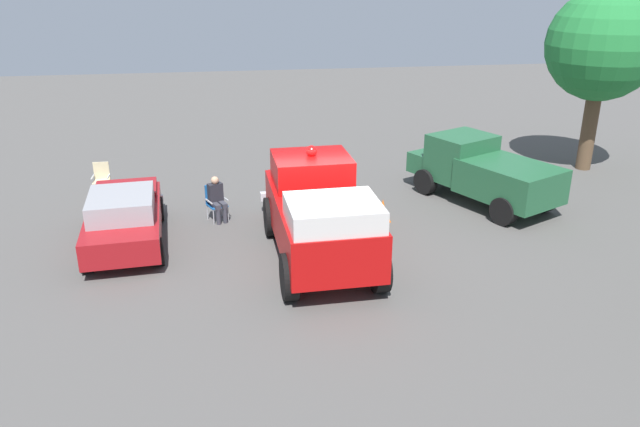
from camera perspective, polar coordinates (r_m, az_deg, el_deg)
The scene contains 9 objects.
ground_plane at distance 15.45m, azimuth 0.24°, elevation -4.04°, with size 60.00×60.00×0.00m, color #514F4C.
vintage_fire_truck at distance 15.06m, azimuth -0.16°, elevation 0.22°, with size 6.02×2.47×2.59m.
classic_hot_rod at distance 16.71m, azimuth -17.53°, elevation -0.26°, with size 4.49×2.21×1.46m.
parked_pickup at distance 19.38m, azimuth 14.67°, elevation 3.82°, with size 5.10×3.72×1.90m.
lawn_chair_near_truck at distance 17.78m, azimuth -9.58°, elevation 1.26°, with size 0.65×0.65×1.02m.
lawn_chair_by_car at distance 20.68m, azimuth -19.40°, elevation 3.24°, with size 0.51×0.52×1.02m.
spectator_seated at distance 17.63m, azimuth -9.42°, elevation 1.47°, with size 0.64×0.56×1.29m.
oak_tree_right at distance 23.31m, azimuth 24.48°, elevation 13.79°, with size 3.69×3.69×6.13m.
traffic_cone at distance 17.63m, azimuth 5.76°, elevation 0.30°, with size 0.40×0.40×0.64m.
Camera 1 is at (-13.74, 2.18, 6.72)m, focal length 34.91 mm.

